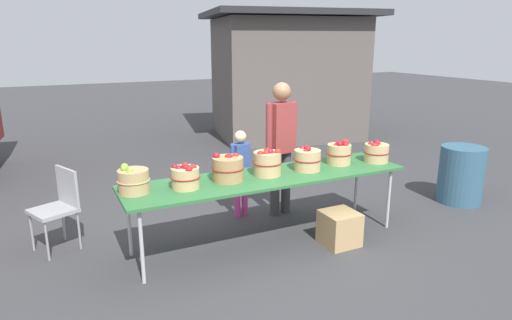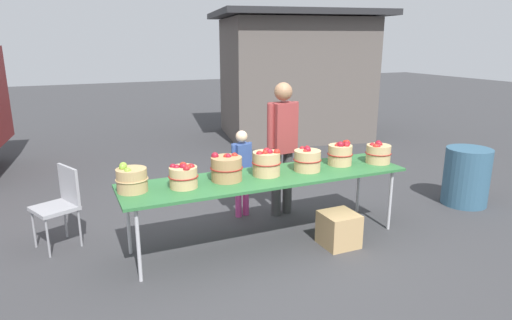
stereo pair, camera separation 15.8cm
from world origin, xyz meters
name	(u,v)px [view 2 (the right image)]	position (x,y,z in m)	size (l,w,h in m)	color
ground_plane	(267,240)	(0.00, 0.00, 0.00)	(40.00, 40.00, 0.00)	#38383A
market_table	(267,179)	(0.00, 0.00, 0.72)	(3.10, 0.76, 0.75)	#2D6B38
apple_basket_green_0	(131,179)	(-1.40, 0.07, 0.87)	(0.31, 0.31, 0.28)	tan
apple_basket_red_0	(183,176)	(-0.91, -0.01, 0.87)	(0.29, 0.29, 0.26)	tan
apple_basket_red_1	(226,168)	(-0.45, 0.03, 0.88)	(0.34, 0.34, 0.29)	#A87F51
apple_basket_red_2	(266,163)	(0.00, 0.03, 0.89)	(0.31, 0.31, 0.30)	tan
apple_basket_red_3	(307,160)	(0.48, 0.00, 0.87)	(0.31, 0.31, 0.28)	tan
apple_basket_red_4	(340,154)	(0.96, 0.05, 0.88)	(0.29, 0.29, 0.29)	tan
apple_basket_red_5	(378,153)	(1.41, -0.05, 0.87)	(0.30, 0.30, 0.26)	tan
vendor_adult	(283,139)	(0.51, 0.65, 0.98)	(0.44, 0.25, 1.66)	#3F3F3F
child_customer	(242,167)	(0.02, 0.78, 0.64)	(0.28, 0.18, 1.10)	#CC3F8C
food_kiosk	(294,75)	(2.98, 4.87, 1.38)	(3.99, 3.51, 2.74)	#59514C
folding_chair	(60,200)	(-2.04, 0.80, 0.51)	(0.53, 0.53, 0.86)	#99999E
trash_barrel	(466,177)	(2.92, -0.05, 0.38)	(0.58, 0.58, 0.77)	#335972
produce_crate	(339,229)	(0.66, -0.41, 0.18)	(0.37, 0.37, 0.37)	tan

